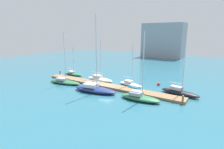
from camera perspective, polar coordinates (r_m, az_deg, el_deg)
name	(u,v)px	position (r m, az deg, el deg)	size (l,w,h in m)	color
ground_plane	(106,87)	(34.27, -1.85, -3.89)	(120.00, 120.00, 0.00)	#286075
dock_pier	(106,86)	(34.20, -1.86, -3.55)	(29.08, 2.30, 0.42)	#846647
dock_piling_near_end	(60,73)	(44.20, -16.20, 0.36)	(0.28, 0.28, 1.31)	#846647
dock_piling_far_end	(183,100)	(27.76, 21.57, -7.55)	(0.28, 0.28, 1.31)	#846647
sailboat_0	(73,74)	(44.25, -12.31, 0.30)	(5.49, 1.75, 6.93)	#2D7047
sailboat_1	(64,81)	(37.40, -14.87, -2.08)	(7.36, 3.14, 10.15)	#2D7047
sailboat_2	(100,79)	(38.24, -3.96, -1.31)	(6.32, 1.83, 8.91)	white
sailboat_3	(95,89)	(31.17, -5.57, -4.50)	(8.16, 3.67, 13.01)	navy
sailboat_4	(130,84)	(34.85, 5.86, -2.88)	(5.38, 2.51, 8.15)	white
sailboat_5	(139,97)	(27.71, 8.74, -6.99)	(6.40, 2.45, 10.28)	#2D7047
sailboat_6	(179,92)	(31.67, 20.63, -5.14)	(6.55, 2.76, 8.61)	black
mooring_buoy_red	(159,84)	(36.18, 14.61, -2.92)	(0.57, 0.57, 0.57)	red
harbor_building_distant	(163,40)	(79.07, 16.01, 10.39)	(16.57, 8.33, 13.89)	#9399A3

